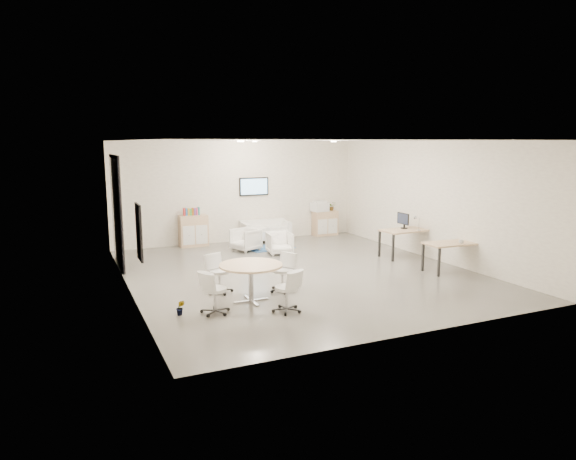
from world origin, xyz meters
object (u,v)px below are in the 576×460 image
at_px(armchair_right, 280,242).
at_px(desk_rear, 407,232).
at_px(desk_front, 452,245).
at_px(armchair_left, 246,239).
at_px(sideboard_right, 325,223).
at_px(round_table, 251,268).
at_px(sideboard_left, 193,231).
at_px(loveseat, 265,232).

relative_size(armchair_right, desk_rear, 0.45).
bearing_deg(desk_front, armchair_left, 134.76).
distance_m(armchair_right, desk_rear, 3.59).
relative_size(sideboard_right, round_table, 0.67).
xyz_separation_m(sideboard_left, armchair_left, (1.24, -1.28, -0.12)).
bearing_deg(round_table, armchair_right, 59.46).
xyz_separation_m(armchair_left, desk_front, (3.85, -4.38, 0.29)).
bearing_deg(desk_rear, armchair_left, 141.39).
distance_m(desk_rear, desk_front, 1.78).
relative_size(sideboard_left, armchair_left, 1.33).
relative_size(sideboard_left, round_table, 0.76).
height_order(sideboard_left, loveseat, sideboard_left).
xyz_separation_m(desk_front, round_table, (-5.39, -0.30, 0.04)).
bearing_deg(loveseat, sideboard_left, 178.84).
relative_size(sideboard_left, sideboard_right, 1.14).
xyz_separation_m(sideboard_left, desk_rear, (5.08, -3.88, 0.22)).
bearing_deg(round_table, desk_rear, 21.14).
bearing_deg(sideboard_left, armchair_right, -47.00).
relative_size(armchair_left, desk_front, 0.51).
bearing_deg(sideboard_right, sideboard_left, -179.78).
bearing_deg(desk_front, sideboard_right, 98.58).
xyz_separation_m(loveseat, desk_front, (2.77, -5.52, 0.33)).
bearing_deg(armchair_left, loveseat, 113.70).
bearing_deg(loveseat, armchair_right, -97.47).
height_order(armchair_left, desk_front, armchair_left).
distance_m(sideboard_right, round_table, 7.72).
relative_size(desk_rear, desk_front, 1.08).
bearing_deg(sideboard_right, desk_front, -84.90).
xyz_separation_m(sideboard_right, round_table, (-4.88, -5.98, 0.27)).
height_order(sideboard_left, desk_rear, sideboard_left).
bearing_deg(loveseat, armchair_left, -130.89).
relative_size(loveseat, desk_rear, 1.02).
relative_size(armchair_left, armchair_right, 1.05).
bearing_deg(sideboard_left, loveseat, -3.55).
relative_size(armchair_left, round_table, 0.57).
xyz_separation_m(sideboard_left, round_table, (-0.30, -5.96, 0.21)).
bearing_deg(armchair_right, desk_rear, -21.46).
distance_m(armchair_right, round_table, 4.48).
xyz_separation_m(armchair_left, armchair_right, (0.73, -0.83, -0.02)).
bearing_deg(sideboard_right, desk_rear, -82.72).
xyz_separation_m(sideboard_left, armchair_right, (1.97, -2.11, -0.13)).
bearing_deg(desk_front, sideboard_left, 135.41).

